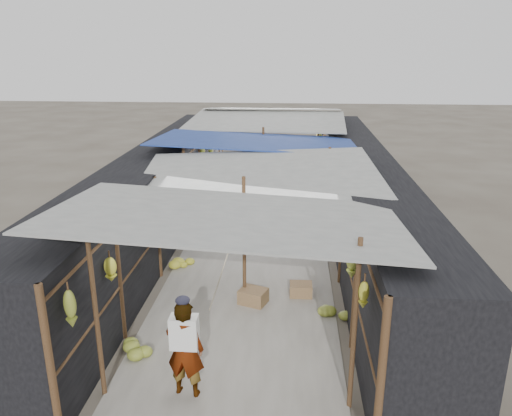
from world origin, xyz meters
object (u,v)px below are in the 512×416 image
(black_basin, at_px, (289,207))
(vendor_elderly, at_px, (185,349))
(shopper_blue, at_px, (237,192))
(vendor_seated, at_px, (295,187))
(crate_near, at_px, (253,297))

(black_basin, relative_size, vendor_elderly, 0.38)
(shopper_blue, xyz_separation_m, vendor_seated, (1.73, 2.10, -0.40))
(black_basin, xyz_separation_m, vendor_seated, (0.20, 1.19, 0.35))
(vendor_seated, bearing_deg, shopper_blue, -70.23)
(vendor_elderly, xyz_separation_m, shopper_blue, (-0.14, 7.95, 0.07))
(vendor_elderly, bearing_deg, vendor_seated, -90.29)
(crate_near, relative_size, vendor_seated, 0.59)
(shopper_blue, relative_size, vendor_seated, 1.91)
(shopper_blue, bearing_deg, vendor_seated, 29.13)
(vendor_elderly, xyz_separation_m, vendor_seated, (1.59, 10.05, -0.33))
(crate_near, distance_m, black_basin, 6.10)
(black_basin, distance_m, vendor_elderly, 8.99)
(vendor_elderly, bearing_deg, crate_near, -96.53)
(crate_near, distance_m, vendor_seated, 7.31)
(black_basin, distance_m, shopper_blue, 1.93)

